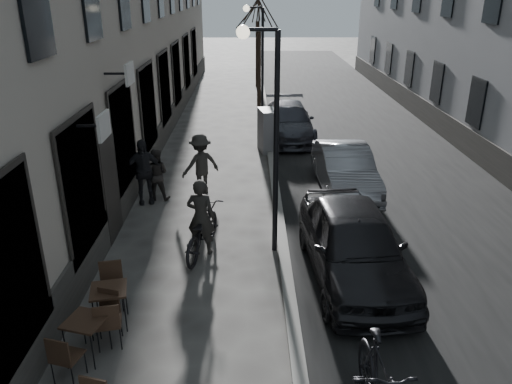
{
  "coord_description": "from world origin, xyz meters",
  "views": [
    {
      "loc": [
        -0.57,
        -4.44,
        5.78
      ],
      "look_at": [
        -0.45,
        5.24,
        1.8
      ],
      "focal_mm": 35.0,
      "sensor_mm": 36.0,
      "label": 1
    }
  ],
  "objects_px": {
    "pedestrian_near": "(156,174)",
    "car_mid": "(345,169)",
    "bistro_set_b": "(87,334)",
    "tree_near": "(259,12)",
    "car_near": "(354,243)",
    "streetlamp_near": "(269,120)",
    "utility_cabinet": "(268,130)",
    "car_far": "(288,121)",
    "bistro_set_c": "(110,303)",
    "pedestrian_far": "(143,172)",
    "streetlamp_far": "(259,52)",
    "bicycle": "(202,231)",
    "pedestrian_mid": "(201,164)",
    "tree_far": "(257,8)"
  },
  "relations": [
    {
      "from": "pedestrian_near",
      "to": "car_mid",
      "type": "relative_size",
      "value": 0.37
    },
    {
      "from": "bistro_set_b",
      "to": "car_mid",
      "type": "bearing_deg",
      "value": 69.31
    },
    {
      "from": "tree_near",
      "to": "car_near",
      "type": "relative_size",
      "value": 1.22
    },
    {
      "from": "streetlamp_near",
      "to": "car_mid",
      "type": "relative_size",
      "value": 1.22
    },
    {
      "from": "utility_cabinet",
      "to": "car_far",
      "type": "xyz_separation_m",
      "value": [
        0.9,
        1.76,
        -0.1
      ]
    },
    {
      "from": "bistro_set_b",
      "to": "bistro_set_c",
      "type": "height_order",
      "value": "bistro_set_c"
    },
    {
      "from": "streetlamp_near",
      "to": "pedestrian_far",
      "type": "xyz_separation_m",
      "value": [
        -3.43,
        2.86,
        -2.21
      ]
    },
    {
      "from": "bistro_set_c",
      "to": "streetlamp_far",
      "type": "bearing_deg",
      "value": 66.96
    },
    {
      "from": "pedestrian_far",
      "to": "car_far",
      "type": "bearing_deg",
      "value": 41.03
    },
    {
      "from": "bicycle",
      "to": "utility_cabinet",
      "type": "bearing_deg",
      "value": -89.81
    },
    {
      "from": "bicycle",
      "to": "pedestrian_mid",
      "type": "bearing_deg",
      "value": -71.63
    },
    {
      "from": "streetlamp_far",
      "to": "bistro_set_c",
      "type": "distance_m",
      "value": 15.34
    },
    {
      "from": "streetlamp_near",
      "to": "bicycle",
      "type": "distance_m",
      "value": 3.02
    },
    {
      "from": "pedestrian_near",
      "to": "bicycle",
      "type": "bearing_deg",
      "value": 119.52
    },
    {
      "from": "tree_near",
      "to": "bicycle",
      "type": "relative_size",
      "value": 2.67
    },
    {
      "from": "bistro_set_b",
      "to": "tree_near",
      "type": "bearing_deg",
      "value": 96.73
    },
    {
      "from": "pedestrian_near",
      "to": "car_near",
      "type": "relative_size",
      "value": 0.33
    },
    {
      "from": "bistro_set_c",
      "to": "car_mid",
      "type": "distance_m",
      "value": 8.5
    },
    {
      "from": "pedestrian_mid",
      "to": "car_mid",
      "type": "xyz_separation_m",
      "value": [
        4.34,
        0.15,
        -0.23
      ]
    },
    {
      "from": "tree_near",
      "to": "car_mid",
      "type": "relative_size",
      "value": 1.36
    },
    {
      "from": "tree_far",
      "to": "utility_cabinet",
      "type": "xyz_separation_m",
      "value": [
        0.2,
        -13.25,
        -3.87
      ]
    },
    {
      "from": "pedestrian_near",
      "to": "pedestrian_far",
      "type": "xyz_separation_m",
      "value": [
        -0.3,
        -0.27,
        0.18
      ]
    },
    {
      "from": "utility_cabinet",
      "to": "car_mid",
      "type": "distance_m",
      "value": 4.59
    },
    {
      "from": "car_far",
      "to": "utility_cabinet",
      "type": "bearing_deg",
      "value": -117.65
    },
    {
      "from": "utility_cabinet",
      "to": "pedestrian_far",
      "type": "relative_size",
      "value": 0.84
    },
    {
      "from": "pedestrian_far",
      "to": "car_mid",
      "type": "xyz_separation_m",
      "value": [
        5.9,
        0.87,
        -0.26
      ]
    },
    {
      "from": "tree_near",
      "to": "streetlamp_far",
      "type": "bearing_deg",
      "value": -91.38
    },
    {
      "from": "pedestrian_far",
      "to": "car_far",
      "type": "xyz_separation_m",
      "value": [
        4.6,
        6.65,
        -0.25
      ]
    },
    {
      "from": "bistro_set_b",
      "to": "car_far",
      "type": "height_order",
      "value": "car_far"
    },
    {
      "from": "car_near",
      "to": "car_far",
      "type": "height_order",
      "value": "car_near"
    },
    {
      "from": "bicycle",
      "to": "pedestrian_far",
      "type": "xyz_separation_m",
      "value": [
        -1.9,
        2.95,
        0.39
      ]
    },
    {
      "from": "streetlamp_far",
      "to": "bicycle",
      "type": "relative_size",
      "value": 2.39
    },
    {
      "from": "tree_near",
      "to": "pedestrian_near",
      "type": "bearing_deg",
      "value": -105.07
    },
    {
      "from": "streetlamp_far",
      "to": "tree_near",
      "type": "relative_size",
      "value": 0.89
    },
    {
      "from": "streetlamp_near",
      "to": "car_far",
      "type": "bearing_deg",
      "value": 82.97
    },
    {
      "from": "bistro_set_b",
      "to": "bicycle",
      "type": "height_order",
      "value": "bicycle"
    },
    {
      "from": "bistro_set_b",
      "to": "pedestrian_mid",
      "type": "bearing_deg",
      "value": 96.62
    },
    {
      "from": "utility_cabinet",
      "to": "bicycle",
      "type": "relative_size",
      "value": 0.75
    },
    {
      "from": "car_near",
      "to": "bistro_set_c",
      "type": "bearing_deg",
      "value": -164.19
    },
    {
      "from": "tree_near",
      "to": "utility_cabinet",
      "type": "bearing_deg",
      "value": -88.42
    },
    {
      "from": "tree_near",
      "to": "pedestrian_far",
      "type": "height_order",
      "value": "tree_near"
    },
    {
      "from": "tree_far",
      "to": "car_near",
      "type": "relative_size",
      "value": 1.22
    },
    {
      "from": "bistro_set_c",
      "to": "bicycle",
      "type": "relative_size",
      "value": 0.75
    },
    {
      "from": "car_near",
      "to": "pedestrian_mid",
      "type": "bearing_deg",
      "value": 124.28
    },
    {
      "from": "car_mid",
      "to": "pedestrian_far",
      "type": "bearing_deg",
      "value": -173.15
    },
    {
      "from": "tree_near",
      "to": "pedestrian_near",
      "type": "xyz_separation_m",
      "value": [
        -3.2,
        -11.87,
        -3.9
      ]
    },
    {
      "from": "pedestrian_near",
      "to": "pedestrian_far",
      "type": "bearing_deg",
      "value": 45.12
    },
    {
      "from": "bistro_set_c",
      "to": "bicycle",
      "type": "bearing_deg",
      "value": 50.59
    },
    {
      "from": "pedestrian_mid",
      "to": "pedestrian_near",
      "type": "bearing_deg",
      "value": -11.44
    },
    {
      "from": "streetlamp_near",
      "to": "pedestrian_near",
      "type": "xyz_separation_m",
      "value": [
        -3.12,
        3.13,
        -2.4
      ]
    }
  ]
}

